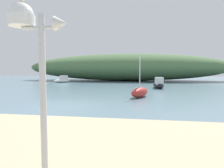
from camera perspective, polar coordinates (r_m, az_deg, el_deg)
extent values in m
plane|color=slate|center=(12.36, -12.73, -6.23)|extent=(120.00, 120.00, 0.00)
ellipsoid|color=#517547|center=(40.73, 4.08, 5.00)|extent=(42.61, 12.16, 5.64)
cylinder|color=silver|center=(3.72, -19.79, -3.87)|extent=(0.12, 0.12, 3.00)
cylinder|color=silver|center=(3.76, -20.28, 15.45)|extent=(0.75, 0.07, 0.07)
cylinder|color=white|center=(3.98, -25.23, 16.68)|extent=(0.46, 0.46, 0.20)
sphere|color=white|center=(4.00, -25.27, 18.10)|extent=(0.42, 0.42, 0.42)
cone|color=silver|center=(3.61, -14.89, 17.03)|extent=(0.23, 0.26, 0.26)
cylinder|color=orange|center=(4.05, -25.21, 21.41)|extent=(0.01, 0.01, 0.05)
cylinder|color=orange|center=(4.08, -25.56, 21.26)|extent=(0.01, 0.01, 0.05)
ellipsoid|color=white|center=(35.24, -14.57, 0.96)|extent=(2.96, 3.37, 0.65)
cube|color=silver|center=(35.38, -14.12, 1.81)|extent=(1.47, 1.51, 0.83)
ellipsoid|color=black|center=(24.14, 13.64, -0.44)|extent=(1.54, 3.32, 0.65)
cube|color=silver|center=(23.79, 13.85, 0.84)|extent=(0.99, 1.24, 0.92)
ellipsoid|color=#B72D28|center=(15.74, 8.22, -2.49)|extent=(1.80, 2.62, 0.80)
cylinder|color=silver|center=(15.63, 8.28, 3.41)|extent=(0.08, 0.08, 2.92)
cylinder|color=silver|center=(15.36, 7.65, -1.11)|extent=(0.51, 1.05, 0.06)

